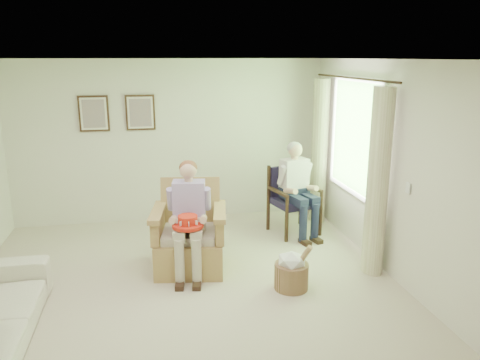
{
  "coord_description": "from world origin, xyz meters",
  "views": [
    {
      "loc": [
        -0.36,
        -4.77,
        2.63
      ],
      "look_at": [
        0.81,
        1.07,
        1.05
      ],
      "focal_mm": 35.0,
      "sensor_mm": 36.0,
      "label": 1
    }
  ],
  "objects_px": {
    "wood_armchair": "(293,197)",
    "person_wicker": "(190,210)",
    "person_dark": "(297,183)",
    "red_hat": "(188,223)",
    "wicker_armchair": "(189,241)",
    "hatbox": "(292,270)"
  },
  "relations": [
    {
      "from": "wicker_armchair",
      "to": "wood_armchair",
      "type": "distance_m",
      "value": 1.97
    },
    {
      "from": "wood_armchair",
      "to": "hatbox",
      "type": "bearing_deg",
      "value": -121.86
    },
    {
      "from": "wicker_armchair",
      "to": "wood_armchair",
      "type": "height_order",
      "value": "wicker_armchair"
    },
    {
      "from": "person_wicker",
      "to": "hatbox",
      "type": "height_order",
      "value": "person_wicker"
    },
    {
      "from": "person_dark",
      "to": "red_hat",
      "type": "xyz_separation_m",
      "value": [
        -1.72,
        -1.19,
        -0.08
      ]
    },
    {
      "from": "wicker_armchair",
      "to": "red_hat",
      "type": "xyz_separation_m",
      "value": [
        -0.04,
        -0.35,
        0.38
      ]
    },
    {
      "from": "person_wicker",
      "to": "hatbox",
      "type": "bearing_deg",
      "value": -21.78
    },
    {
      "from": "wood_armchair",
      "to": "hatbox",
      "type": "xyz_separation_m",
      "value": [
        -0.58,
        -1.81,
        -0.32
      ]
    },
    {
      "from": "red_hat",
      "to": "wood_armchair",
      "type": "bearing_deg",
      "value": 38.14
    },
    {
      "from": "red_hat",
      "to": "hatbox",
      "type": "xyz_separation_m",
      "value": [
        1.15,
        -0.46,
        -0.5
      ]
    },
    {
      "from": "person_wicker",
      "to": "wood_armchair",
      "type": "bearing_deg",
      "value": 43.53
    },
    {
      "from": "wood_armchair",
      "to": "red_hat",
      "type": "bearing_deg",
      "value": -156.1
    },
    {
      "from": "wicker_armchair",
      "to": "wood_armchair",
      "type": "xyz_separation_m",
      "value": [
        1.68,
        1.01,
        0.19
      ]
    },
    {
      "from": "hatbox",
      "to": "wood_armchair",
      "type": "bearing_deg",
      "value": 72.39
    },
    {
      "from": "person_wicker",
      "to": "hatbox",
      "type": "xyz_separation_m",
      "value": [
        1.11,
        -0.66,
        -0.59
      ]
    },
    {
      "from": "person_wicker",
      "to": "hatbox",
      "type": "relative_size",
      "value": 2.37
    },
    {
      "from": "wood_armchair",
      "to": "person_wicker",
      "type": "xyz_separation_m",
      "value": [
        -1.68,
        -1.15,
        0.27
      ]
    },
    {
      "from": "wicker_armchair",
      "to": "person_wicker",
      "type": "xyz_separation_m",
      "value": [
        0.0,
        -0.15,
        0.46
      ]
    },
    {
      "from": "wicker_armchair",
      "to": "person_dark",
      "type": "distance_m",
      "value": 1.94
    },
    {
      "from": "person_wicker",
      "to": "person_dark",
      "type": "xyz_separation_m",
      "value": [
        1.68,
        0.99,
        -0.0
      ]
    },
    {
      "from": "wicker_armchair",
      "to": "wood_armchair",
      "type": "relative_size",
      "value": 1.12
    },
    {
      "from": "person_dark",
      "to": "person_wicker",
      "type": "bearing_deg",
      "value": -163.8
    }
  ]
}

